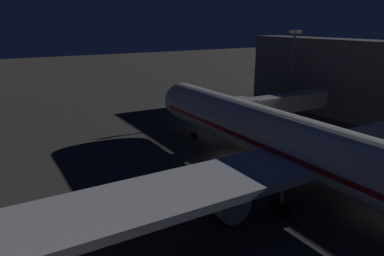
% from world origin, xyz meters
% --- Properties ---
extents(ground_plane, '(320.00, 320.00, 0.00)m').
position_xyz_m(ground_plane, '(0.00, 0.00, 0.00)').
color(ground_plane, '#383533').
extents(airliner_at_gate, '(59.36, 57.20, 17.22)m').
position_xyz_m(airliner_at_gate, '(0.00, 12.59, 5.24)').
color(airliner_at_gate, silver).
rests_on(airliner_at_gate, ground_plane).
extents(jet_bridge, '(18.05, 3.40, 6.94)m').
position_xyz_m(jet_bridge, '(-9.96, -3.49, 5.40)').
color(jet_bridge, '#9E9E99').
rests_on(jet_bridge, ground_plane).
extents(apron_floodlight_mast, '(2.90, 0.50, 15.66)m').
position_xyz_m(apron_floodlight_mast, '(-25.50, -15.01, 9.23)').
color(apron_floodlight_mast, '#59595E').
rests_on(apron_floodlight_mast, ground_plane).
extents(traffic_cone_nose_port, '(0.36, 0.36, 0.55)m').
position_xyz_m(traffic_cone_nose_port, '(-2.20, -14.88, 0.28)').
color(traffic_cone_nose_port, orange).
rests_on(traffic_cone_nose_port, ground_plane).
extents(traffic_cone_nose_starboard, '(0.36, 0.36, 0.55)m').
position_xyz_m(traffic_cone_nose_starboard, '(2.20, -14.88, 0.28)').
color(traffic_cone_nose_starboard, orange).
rests_on(traffic_cone_nose_starboard, ground_plane).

